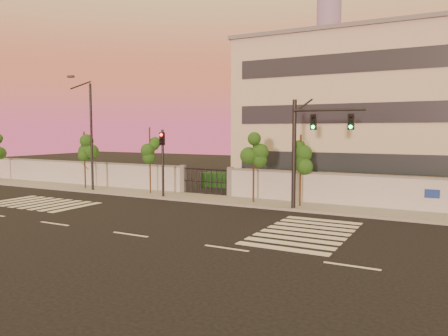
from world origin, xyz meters
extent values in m
plane|color=black|center=(0.00, 0.00, 0.00)|extent=(120.00, 120.00, 0.00)
cube|color=gray|center=(0.00, 10.50, 0.07)|extent=(60.00, 3.00, 0.15)
cube|color=#B0B2B7|center=(-17.50, 12.00, 1.00)|extent=(25.00, 0.30, 2.00)
cube|color=slate|center=(-17.50, 12.00, 2.06)|extent=(25.00, 0.36, 0.12)
cube|color=slate|center=(-5.00, 12.00, 1.10)|extent=(0.35, 0.35, 2.20)
cube|color=slate|center=(-1.00, 12.00, 1.10)|extent=(0.35, 0.35, 2.20)
cube|color=#103813|center=(9.00, 14.50, 0.90)|extent=(20.00, 2.00, 1.80)
cube|color=#103813|center=(-16.00, 14.50, 0.70)|extent=(12.00, 1.80, 1.40)
cube|color=#103813|center=(-3.00, 17.00, 0.60)|extent=(6.00, 1.50, 1.20)
cube|color=beige|center=(9.00, 22.00, 6.00)|extent=(24.00, 12.00, 12.00)
cube|color=#262D38|center=(9.00, 15.98, 2.50)|extent=(22.00, 0.08, 1.40)
cube|color=#262D38|center=(9.00, 15.98, 6.00)|extent=(22.00, 0.08, 1.40)
cube|color=#262D38|center=(9.00, 15.98, 9.50)|extent=(22.00, 0.08, 1.40)
cube|color=slate|center=(9.00, 22.00, 12.10)|extent=(24.40, 12.40, 0.30)
cylinder|color=gray|center=(-65.00, 280.00, 55.00)|extent=(16.00, 16.00, 110.00)
cube|color=silver|center=(-14.00, 4.00, 0.01)|extent=(0.50, 4.00, 0.02)
cube|color=silver|center=(-13.10, 4.00, 0.01)|extent=(0.50, 4.00, 0.02)
cube|color=silver|center=(-12.20, 4.00, 0.01)|extent=(0.50, 4.00, 0.02)
cube|color=silver|center=(-11.30, 4.00, 0.01)|extent=(0.50, 4.00, 0.02)
cube|color=silver|center=(-10.40, 4.00, 0.01)|extent=(0.50, 4.00, 0.02)
cube|color=silver|center=(-9.50, 4.00, 0.01)|extent=(0.50, 4.00, 0.02)
cube|color=silver|center=(-8.60, 4.00, 0.01)|extent=(0.50, 4.00, 0.02)
cube|color=silver|center=(-7.70, 4.00, 0.01)|extent=(0.50, 4.00, 0.02)
cube|color=silver|center=(7.00, 1.00, 0.01)|extent=(4.00, 0.50, 0.02)
cube|color=silver|center=(7.00, 1.90, 0.01)|extent=(4.00, 0.50, 0.02)
cube|color=silver|center=(7.00, 2.80, 0.01)|extent=(4.00, 0.50, 0.02)
cube|color=silver|center=(7.00, 3.70, 0.01)|extent=(4.00, 0.50, 0.02)
cube|color=silver|center=(7.00, 4.60, 0.01)|extent=(4.00, 0.50, 0.02)
cube|color=silver|center=(7.00, 5.50, 0.01)|extent=(4.00, 0.50, 0.02)
cube|color=silver|center=(7.00, 6.40, 0.01)|extent=(4.00, 0.50, 0.02)
cube|color=silver|center=(7.00, 7.30, 0.01)|extent=(4.00, 0.50, 0.02)
cube|color=silver|center=(-5.00, 0.00, 0.01)|extent=(2.00, 0.15, 0.01)
cube|color=silver|center=(0.00, 0.00, 0.01)|extent=(2.00, 0.15, 0.01)
cube|color=silver|center=(5.00, 0.00, 0.01)|extent=(2.00, 0.15, 0.01)
cube|color=silver|center=(10.00, 0.00, 0.01)|extent=(2.00, 0.15, 0.01)
sphere|color=#234914|center=(-24.04, 10.61, 2.85)|extent=(0.85, 0.85, 0.85)
cylinder|color=#382314|center=(-13.29, 10.25, 2.35)|extent=(0.12, 0.12, 4.71)
sphere|color=#234914|center=(-13.29, 10.25, 3.76)|extent=(1.14, 1.14, 1.14)
sphere|color=#234914|center=(-12.92, 10.45, 3.06)|extent=(0.87, 0.87, 0.87)
sphere|color=#234914|center=(-13.60, 10.09, 3.29)|extent=(0.83, 0.83, 0.83)
cylinder|color=#382314|center=(-6.94, 10.52, 2.51)|extent=(0.11, 0.11, 5.03)
sphere|color=#234914|center=(-6.94, 10.52, 4.02)|extent=(1.03, 1.03, 1.03)
sphere|color=#234914|center=(-6.62, 10.71, 3.27)|extent=(0.79, 0.79, 0.79)
sphere|color=#234914|center=(-7.23, 10.38, 3.52)|extent=(0.75, 0.75, 0.75)
cylinder|color=#382314|center=(1.57, 10.30, 2.31)|extent=(0.12, 0.12, 4.62)
sphere|color=#234914|center=(1.57, 10.30, 3.69)|extent=(1.15, 1.15, 1.15)
sphere|color=#234914|center=(1.94, 10.50, 3.00)|extent=(0.87, 0.87, 0.87)
sphere|color=#234914|center=(1.26, 10.14, 3.23)|extent=(0.83, 0.83, 0.83)
cylinder|color=#382314|center=(4.73, 10.22, 2.27)|extent=(0.12, 0.12, 4.54)
sphere|color=#234914|center=(4.73, 10.22, 3.63)|extent=(1.07, 1.07, 1.07)
sphere|color=#234914|center=(5.07, 10.42, 2.95)|extent=(0.82, 0.82, 0.82)
sphere|color=#234914|center=(4.44, 10.08, 3.18)|extent=(0.78, 0.78, 0.78)
cylinder|color=black|center=(4.59, 9.42, 3.30)|extent=(0.26, 0.26, 6.60)
cylinder|color=black|center=(6.61, 9.42, 5.96)|extent=(4.05, 0.52, 0.17)
cube|color=black|center=(5.76, 9.37, 5.27)|extent=(0.37, 0.19, 0.96)
sphere|color=#0CF259|center=(5.76, 9.26, 4.97)|extent=(0.21, 0.21, 0.21)
cube|color=black|center=(7.89, 9.37, 5.27)|extent=(0.37, 0.19, 0.96)
sphere|color=#0CF259|center=(7.89, 9.26, 4.97)|extent=(0.21, 0.21, 0.21)
cylinder|color=black|center=(-5.09, 9.58, 2.43)|extent=(0.17, 0.17, 4.85)
cube|color=black|center=(-5.09, 9.53, 4.21)|extent=(0.38, 0.19, 0.97)
sphere|color=red|center=(-5.09, 9.42, 4.51)|extent=(0.22, 0.22, 0.22)
cylinder|color=black|center=(-11.92, 9.69, 4.20)|extent=(0.19, 0.19, 8.39)
cylinder|color=black|center=(-11.92, 8.75, 8.18)|extent=(0.10, 2.01, 0.82)
cube|color=#3F3F44|center=(-11.92, 7.80, 8.71)|extent=(0.52, 0.26, 0.16)
camera|label=1|loc=(13.08, -15.41, 4.78)|focal=35.00mm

